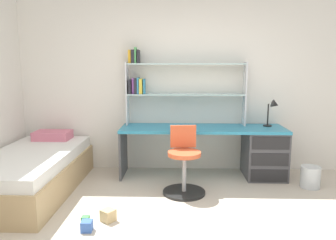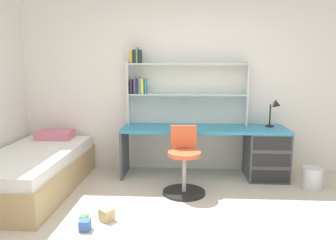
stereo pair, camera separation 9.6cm
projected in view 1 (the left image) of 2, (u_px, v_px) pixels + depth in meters
room_shell at (83, 82)px, 3.74m from camera, size 5.80×5.43×2.73m
desk at (246, 149)px, 4.55m from camera, size 2.27×0.62×0.70m
bookshelf_hutch at (170, 82)px, 4.62m from camera, size 1.70×0.22×1.10m
desk_lamp at (273, 109)px, 4.52m from camera, size 0.20×0.17×0.38m
swivel_chair at (184, 167)px, 3.96m from camera, size 0.52×0.52×0.82m
bed_platform at (32, 172)px, 4.00m from camera, size 1.01×1.99×0.62m
waste_bin at (310, 177)px, 4.16m from camera, size 0.25×0.25×0.28m
toy_block_green_0 at (85, 220)px, 3.22m from camera, size 0.07×0.07×0.07m
toy_block_natural_1 at (108, 215)px, 3.26m from camera, size 0.17×0.17×0.12m
toy_block_blue_2 at (87, 226)px, 3.07m from camera, size 0.11×0.11×0.10m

